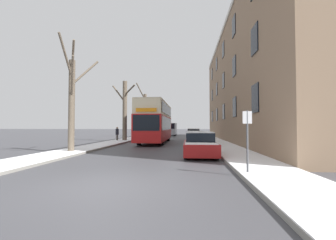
{
  "coord_description": "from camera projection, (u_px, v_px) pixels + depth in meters",
  "views": [
    {
      "loc": [
        2.45,
        -6.57,
        1.76
      ],
      "look_at": [
        0.74,
        12.38,
        2.33
      ],
      "focal_mm": 24.0,
      "sensor_mm": 36.0,
      "label": 1
    }
  ],
  "objects": [
    {
      "name": "sidewalk_right",
      "position": [
        200.0,
        133.0,
        58.97
      ],
      "size": [
        2.47,
        130.0,
        0.16
      ],
      "color": "gray",
      "rests_on": "ground"
    },
    {
      "name": "bare_tree_left_2",
      "position": [
        145.0,
        113.0,
        39.67
      ],
      "size": [
        3.04,
        3.39,
        9.26
      ],
      "color": "brown",
      "rests_on": "ground"
    },
    {
      "name": "bare_tree_left_3",
      "position": [
        156.0,
        121.0,
        52.04
      ],
      "size": [
        4.34,
        3.18,
        6.43
      ],
      "color": "brown",
      "rests_on": "ground"
    },
    {
      "name": "parked_car_1",
      "position": [
        197.0,
        141.0,
        18.62
      ],
      "size": [
        1.72,
        3.94,
        1.31
      ],
      "color": "#474C56",
      "rests_on": "ground"
    },
    {
      "name": "bare_tree_left_1",
      "position": [
        125.0,
        109.0,
        27.01
      ],
      "size": [
        3.36,
        2.39,
        7.26
      ],
      "color": "brown",
      "rests_on": "ground"
    },
    {
      "name": "ground_plane",
      "position": [
        106.0,
        185.0,
        6.71
      ],
      "size": [
        320.0,
        320.0,
        0.0
      ],
      "primitive_type": "plane",
      "color": "#424247"
    },
    {
      "name": "parked_car_0",
      "position": [
        200.0,
        145.0,
        13.44
      ],
      "size": [
        1.88,
        4.4,
        1.45
      ],
      "color": "maroon",
      "rests_on": "ground"
    },
    {
      "name": "terrace_facade_right",
      "position": [
        262.0,
        82.0,
        26.5
      ],
      "size": [
        9.1,
        36.07,
        14.04
      ],
      "color": "#8C7056",
      "rests_on": "ground"
    },
    {
      "name": "parked_car_3",
      "position": [
        193.0,
        135.0,
        30.45
      ],
      "size": [
        1.82,
        4.37,
        1.51
      ],
      "color": "maroon",
      "rests_on": "ground"
    },
    {
      "name": "street_sign_post",
      "position": [
        247.0,
        138.0,
        7.92
      ],
      "size": [
        0.32,
        0.07,
        2.34
      ],
      "color": "#4C4F54",
      "rests_on": "ground"
    },
    {
      "name": "sidewalk_left",
      "position": [
        159.0,
        133.0,
        59.96
      ],
      "size": [
        2.47,
        130.0,
        0.16
      ],
      "color": "gray",
      "rests_on": "ground"
    },
    {
      "name": "oncoming_van",
      "position": [
        171.0,
        129.0,
        44.72
      ],
      "size": [
        2.09,
        5.63,
        2.46
      ],
      "color": "#9EA3AD",
      "rests_on": "ground"
    },
    {
      "name": "pedestrian_left_sidewalk",
      "position": [
        117.0,
        133.0,
        26.73
      ],
      "size": [
        0.38,
        0.38,
        1.73
      ],
      "rotation": [
        0.0,
        0.0,
        4.64
      ],
      "color": "#4C4742",
      "rests_on": "ground"
    },
    {
      "name": "double_decker_bus",
      "position": [
        156.0,
        120.0,
        24.81
      ],
      "size": [
        2.61,
        11.29,
        4.32
      ],
      "color": "red",
      "rests_on": "ground"
    },
    {
      "name": "parked_car_2",
      "position": [
        195.0,
        137.0,
        24.71
      ],
      "size": [
        1.84,
        4.43,
        1.31
      ],
      "color": "silver",
      "rests_on": "ground"
    },
    {
      "name": "bare_tree_left_0",
      "position": [
        72.0,
        100.0,
        14.96
      ],
      "size": [
        1.49,
        3.4,
        7.4
      ],
      "color": "brown",
      "rests_on": "ground"
    }
  ]
}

